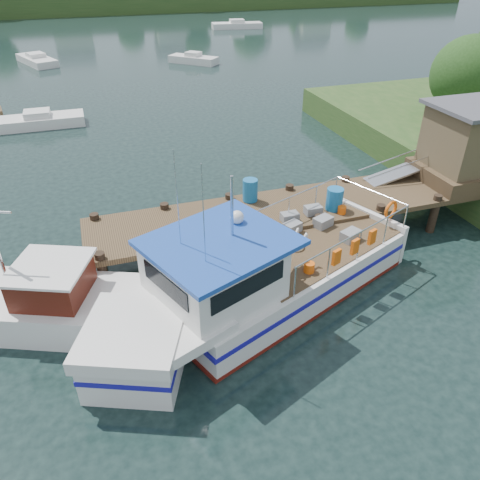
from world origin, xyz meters
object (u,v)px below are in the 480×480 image
object	(u,v)px
lobster_boat	(253,282)
moored_a	(39,121)
work_boat	(29,302)
moored_b	(194,59)
moored_d	(37,60)
moored_c	(435,91)
dock	(410,168)
moored_far	(237,25)

from	to	relation	value
lobster_boat	moored_a	bearing A→B (deg)	86.14
work_boat	moored_a	size ratio (longest dim) A/B	1.45
moored_b	moored_d	bearing A→B (deg)	171.08
moored_b	moored_d	xyz separation A→B (m)	(-14.32, 4.52, -0.02)
lobster_boat	work_boat	world-z (taller)	lobster_boat
moored_c	moored_d	xyz separation A→B (m)	(-28.64, 21.81, -0.04)
dock	lobster_boat	size ratio (longest dim) A/B	1.47
lobster_boat	work_boat	bearing A→B (deg)	144.14
work_boat	moored_b	world-z (taller)	work_boat
lobster_boat	moored_c	size ratio (longest dim) A/B	1.57
work_boat	moored_b	size ratio (longest dim) A/B	1.74
work_boat	moored_c	size ratio (longest dim) A/B	1.10
work_boat	moored_a	world-z (taller)	work_boat
lobster_boat	moored_b	world-z (taller)	lobster_boat
moored_far	moored_a	size ratio (longest dim) A/B	1.29
moored_a	moored_c	bearing A→B (deg)	15.87
dock	moored_far	size ratio (longest dim) A/B	2.35
dock	moored_a	size ratio (longest dim) A/B	3.04
moored_far	moored_d	world-z (taller)	moored_far
moored_far	moored_d	xyz separation A→B (m)	(-25.32, -15.74, -0.06)
work_boat	moored_d	size ratio (longest dim) A/B	1.27
dock	work_boat	bearing A→B (deg)	-172.50
lobster_boat	moored_a	distance (m)	21.67
dock	work_boat	distance (m)	14.43
moored_far	moored_a	world-z (taller)	moored_far
moored_a	moored_b	xyz separation A→B (m)	(13.57, 15.18, 0.02)
moored_far	moored_c	bearing A→B (deg)	-91.33
lobster_boat	work_boat	xyz separation A→B (m)	(-6.47, 1.57, -0.34)
work_boat	moored_far	distance (m)	59.58
moored_a	lobster_boat	bearing A→B (deg)	-51.46
moored_far	moored_b	xyz separation A→B (m)	(-11.00, -20.26, -0.04)
work_boat	moored_d	distance (m)	38.71
moored_d	dock	bearing A→B (deg)	-59.14
lobster_boat	dock	bearing A→B (deg)	1.75
work_boat	moored_c	distance (m)	32.31
work_boat	moored_far	bearing A→B (deg)	89.26
moored_far	moored_d	bearing A→B (deg)	-154.51
work_boat	moored_b	xyz separation A→B (m)	(13.23, 34.17, -0.29)
lobster_boat	moored_b	bearing A→B (deg)	57.09
moored_b	dock	bearing A→B (deg)	-79.64
moored_b	moored_d	world-z (taller)	moored_b
moored_a	moored_d	world-z (taller)	moored_a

